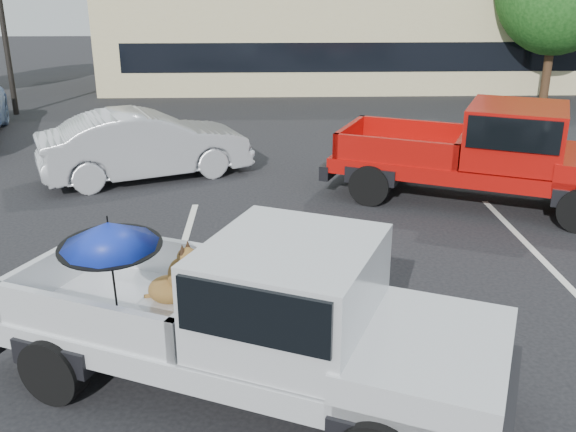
# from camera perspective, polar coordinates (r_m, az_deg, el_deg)

# --- Properties ---
(ground) EXTENTS (90.00, 90.00, 0.00)m
(ground) POSITION_cam_1_polar(r_m,az_deg,el_deg) (9.19, 7.97, -8.19)
(ground) COLOR black
(ground) RESTS_ON ground
(stripe_left) EXTENTS (0.12, 5.00, 0.01)m
(stripe_left) POSITION_cam_1_polar(r_m,az_deg,el_deg) (10.95, -9.53, -3.37)
(stripe_left) COLOR silver
(stripe_left) RESTS_ON ground
(stripe_right) EXTENTS (0.12, 5.00, 0.01)m
(stripe_right) POSITION_cam_1_polar(r_m,az_deg,el_deg) (11.77, 20.87, -2.77)
(stripe_right) COLOR silver
(stripe_right) RESTS_ON ground
(motel_building) EXTENTS (20.40, 8.40, 6.30)m
(motel_building) POSITION_cam_1_polar(r_m,az_deg,el_deg) (29.16, 5.18, 18.10)
(motel_building) COLOR #C5B583
(motel_building) RESTS_ON ground
(silver_pickup) EXTENTS (6.00, 4.09, 2.06)m
(silver_pickup) POSITION_cam_1_polar(r_m,az_deg,el_deg) (6.85, -1.67, -8.59)
(silver_pickup) COLOR black
(silver_pickup) RESTS_ON ground
(red_pickup) EXTENTS (6.56, 4.52, 2.05)m
(red_pickup) POSITION_cam_1_polar(r_m,az_deg,el_deg) (13.55, 18.63, 5.49)
(red_pickup) COLOR black
(red_pickup) RESTS_ON ground
(silver_sedan) EXTENTS (5.00, 3.35, 1.56)m
(silver_sedan) POSITION_cam_1_polar(r_m,az_deg,el_deg) (15.12, -12.54, 6.23)
(silver_sedan) COLOR #B7B9BE
(silver_sedan) RESTS_ON ground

